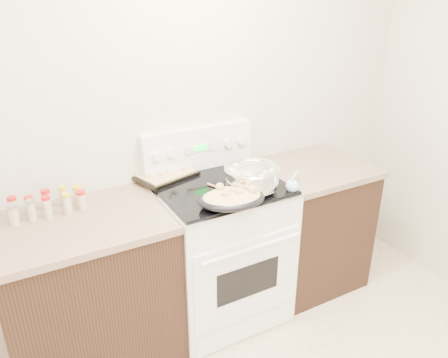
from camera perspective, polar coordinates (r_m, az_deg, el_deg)
room_shell at (r=1.10m, az=19.02°, el=4.54°), size 4.10×3.60×2.75m
counter_left at (r=2.66m, az=-16.97°, el=-13.78°), size 0.93×0.67×0.92m
counter_right at (r=3.24m, az=10.89°, el=-5.79°), size 0.73×0.67×0.92m
kitchen_range at (r=2.86m, az=-0.54°, el=-8.98°), size 0.78×0.73×1.22m
mixing_bowl at (r=2.54m, az=3.67°, el=0.03°), size 0.34×0.34×0.19m
roasting_pan at (r=2.37m, az=1.06°, el=-2.46°), size 0.42×0.33×0.11m
baking_sheet at (r=2.77m, az=-7.59°, el=0.68°), size 0.41×0.34×0.06m
wooden_spoon at (r=2.49m, az=0.46°, el=-2.09°), size 0.12×0.27×0.04m
blue_ladle at (r=2.59m, az=8.94°, el=-0.71°), size 0.22×0.21×0.10m
spice_jars at (r=2.52m, az=-22.06°, el=-3.02°), size 0.39×0.15×0.13m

